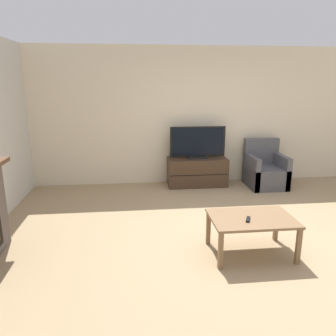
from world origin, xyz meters
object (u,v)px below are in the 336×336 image
tv (198,144)px  armchair (265,171)px  coffee_table (252,222)px  tv_stand (197,172)px  remote (248,219)px

tv → armchair: bearing=-7.8°
coffee_table → tv_stand: bearing=92.4°
armchair → coffee_table: size_ratio=0.93×
armchair → tv_stand: bearing=172.2°
tv_stand → remote: tv_stand is taller
tv_stand → tv: size_ratio=1.08×
tv → tv_stand: bearing=90.0°
armchair → remote: (-1.30, -2.64, 0.18)m
tv_stand → armchair: 1.35m
remote → tv: bearing=115.3°
tv_stand → armchair: bearing=-7.8°
tv → remote: size_ratio=7.11×
armchair → remote: 2.95m
tv → coffee_table: bearing=-87.6°
tv → armchair: (1.33, -0.18, -0.56)m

